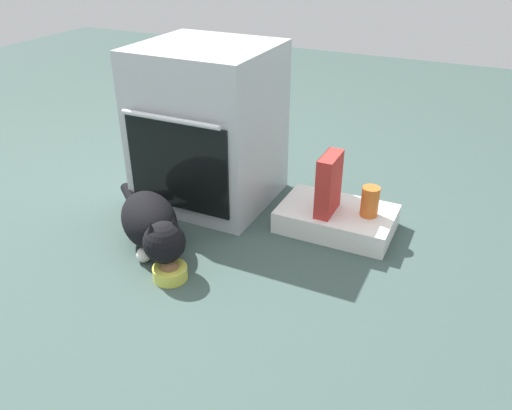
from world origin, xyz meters
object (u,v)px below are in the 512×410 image
at_px(pantry_cabinet, 336,219).
at_px(cat, 152,224).
at_px(cereal_box, 329,184).
at_px(food_bowl, 170,271).
at_px(oven, 209,126).
at_px(sauce_jar, 370,202).

relative_size(pantry_cabinet, cat, 0.82).
bearing_deg(cereal_box, food_bowl, -126.11).
bearing_deg(cat, cereal_box, 75.57).
bearing_deg(oven, food_bowl, -73.74).
bearing_deg(food_bowl, sauce_jar, 46.59).
bearing_deg(pantry_cabinet, food_bowl, -126.41).
distance_m(pantry_cabinet, cereal_box, 0.20).
distance_m(cat, cereal_box, 0.80).
height_order(pantry_cabinet, food_bowl, pantry_cabinet).
height_order(cat, sauce_jar, cat).
bearing_deg(cereal_box, cat, -142.87).
relative_size(pantry_cabinet, sauce_jar, 3.75).
height_order(food_bowl, cat, cat).
relative_size(oven, cat, 1.23).
bearing_deg(cereal_box, oven, 173.60).
relative_size(cat, sauce_jar, 4.56).
bearing_deg(food_bowl, cat, 141.55).
distance_m(oven, cereal_box, 0.67).
xyz_separation_m(pantry_cabinet, sauce_jar, (0.14, 0.01, 0.12)).
relative_size(food_bowl, cat, 0.22).
relative_size(cereal_box, sauce_jar, 2.00).
bearing_deg(cereal_box, pantry_cabinet, 49.58).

